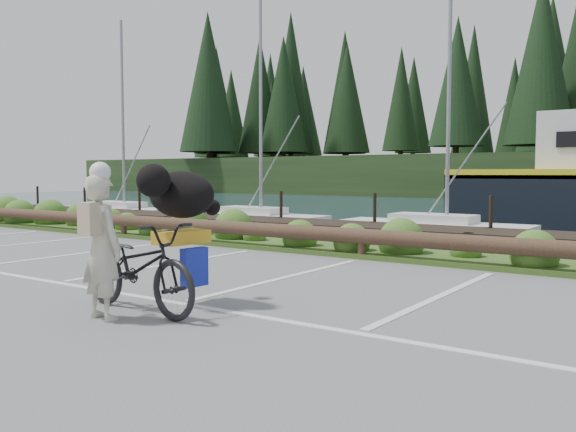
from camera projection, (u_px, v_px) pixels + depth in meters
name	position (u px, v px, depth m)	size (l,w,h in m)	color
ground	(200.00, 298.00, 8.18)	(72.00, 72.00, 0.00)	#5D5D60
vegetation_strip	(378.00, 253.00, 12.52)	(34.00, 1.60, 0.10)	#3D5B21
log_rail	(362.00, 259.00, 11.95)	(32.00, 0.30, 0.60)	#443021
bicycle	(138.00, 267.00, 7.35)	(0.73, 2.10, 1.10)	black
cyclist	(102.00, 247.00, 6.96)	(0.61, 0.40, 1.67)	beige
dog	(181.00, 195.00, 7.80)	(1.05, 0.51, 0.61)	black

